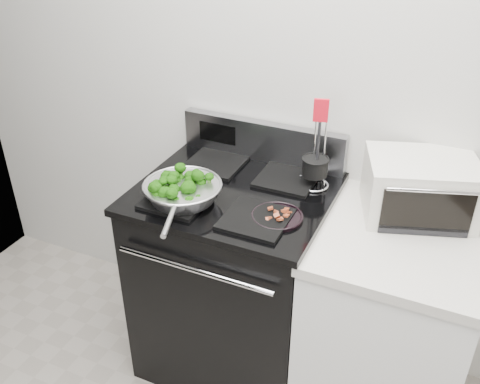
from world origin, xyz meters
The scene contains 8 objects.
back_wall centered at (0.00, 1.75, 1.35)m, with size 4.00×0.02×2.70m, color beige.
gas_range centered at (-0.30, 1.41, 0.49)m, with size 0.79×0.69×1.13m.
counter centered at (0.39, 1.41, 0.46)m, with size 0.62×0.68×0.92m.
skillet centered at (-0.44, 1.24, 1.00)m, with size 0.31×0.48×0.07m.
broccoli_pile centered at (-0.45, 1.25, 1.02)m, with size 0.25×0.25×0.08m, color black, non-canonical shape.
bacon_plate centered at (-0.06, 1.29, 0.97)m, with size 0.20×0.20×0.04m.
utensil_holder centered at (-0.01, 1.58, 1.02)m, with size 0.13×0.13×0.39m.
toaster_oven centered at (0.40, 1.59, 1.04)m, with size 0.48×0.42×0.23m.
Camera 1 is at (0.50, -0.30, 2.07)m, focal length 40.00 mm.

